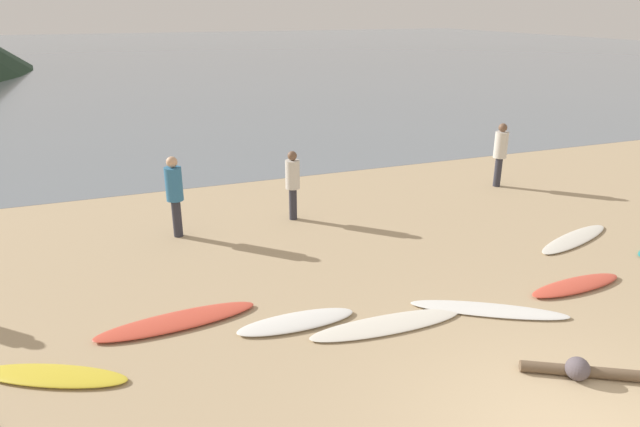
{
  "coord_description": "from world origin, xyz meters",
  "views": [
    {
      "loc": [
        -4.59,
        -3.51,
        4.74
      ],
      "look_at": [
        -0.62,
        6.89,
        0.6
      ],
      "focal_mm": 31.44,
      "sensor_mm": 36.0,
      "label": 1
    }
  ],
  "objects_px": {
    "surfboard_1": "(54,376)",
    "surfboard_6": "(576,285)",
    "person_0": "(174,190)",
    "beach_rock_near": "(578,369)",
    "surfboard_5": "(489,310)",
    "surfboard_2": "(177,321)",
    "surfboard_4": "(387,325)",
    "driftwood_log": "(604,373)",
    "surfboard_3": "(296,322)",
    "person_3": "(500,150)",
    "surfboard_7": "(574,239)",
    "person_2": "(293,180)"
  },
  "relations": [
    {
      "from": "surfboard_4",
      "to": "surfboard_5",
      "type": "relative_size",
      "value": 1.0
    },
    {
      "from": "surfboard_1",
      "to": "surfboard_2",
      "type": "bearing_deg",
      "value": 51.79
    },
    {
      "from": "person_0",
      "to": "surfboard_2",
      "type": "bearing_deg",
      "value": 179.79
    },
    {
      "from": "surfboard_2",
      "to": "person_0",
      "type": "bearing_deg",
      "value": 77.34
    },
    {
      "from": "person_0",
      "to": "surfboard_4",
      "type": "bearing_deg",
      "value": -144.89
    },
    {
      "from": "beach_rock_near",
      "to": "person_0",
      "type": "bearing_deg",
      "value": 121.73
    },
    {
      "from": "surfboard_2",
      "to": "person_2",
      "type": "relative_size",
      "value": 1.54
    },
    {
      "from": "person_3",
      "to": "driftwood_log",
      "type": "height_order",
      "value": "person_3"
    },
    {
      "from": "beach_rock_near",
      "to": "surfboard_5",
      "type": "bearing_deg",
      "value": 90.05
    },
    {
      "from": "person_2",
      "to": "surfboard_7",
      "type": "bearing_deg",
      "value": 150.51
    },
    {
      "from": "surfboard_7",
      "to": "beach_rock_near",
      "type": "xyz_separation_m",
      "value": [
        -3.59,
        -3.74,
        0.13
      ]
    },
    {
      "from": "surfboard_4",
      "to": "driftwood_log",
      "type": "bearing_deg",
      "value": -44.02
    },
    {
      "from": "surfboard_2",
      "to": "beach_rock_near",
      "type": "distance_m",
      "value": 5.9
    },
    {
      "from": "driftwood_log",
      "to": "beach_rock_near",
      "type": "distance_m",
      "value": 0.39
    },
    {
      "from": "surfboard_4",
      "to": "beach_rock_near",
      "type": "bearing_deg",
      "value": -47.6
    },
    {
      "from": "surfboard_1",
      "to": "person_0",
      "type": "xyz_separation_m",
      "value": [
        2.26,
        4.49,
        1.02
      ]
    },
    {
      "from": "surfboard_2",
      "to": "person_2",
      "type": "distance_m",
      "value": 5.03
    },
    {
      "from": "driftwood_log",
      "to": "person_0",
      "type": "bearing_deg",
      "value": 123.34
    },
    {
      "from": "surfboard_5",
      "to": "surfboard_7",
      "type": "distance_m",
      "value": 4.04
    },
    {
      "from": "surfboard_3",
      "to": "person_3",
      "type": "bearing_deg",
      "value": 33.21
    },
    {
      "from": "surfboard_3",
      "to": "surfboard_6",
      "type": "distance_m",
      "value": 5.1
    },
    {
      "from": "surfboard_5",
      "to": "driftwood_log",
      "type": "bearing_deg",
      "value": -48.59
    },
    {
      "from": "surfboard_7",
      "to": "surfboard_1",
      "type": "bearing_deg",
      "value": 168.27
    },
    {
      "from": "surfboard_6",
      "to": "beach_rock_near",
      "type": "bearing_deg",
      "value": -137.39
    },
    {
      "from": "surfboard_6",
      "to": "driftwood_log",
      "type": "distance_m",
      "value": 2.7
    },
    {
      "from": "surfboard_4",
      "to": "driftwood_log",
      "type": "relative_size",
      "value": 1.17
    },
    {
      "from": "surfboard_5",
      "to": "person_3",
      "type": "xyz_separation_m",
      "value": [
        4.47,
        5.65,
        1.01
      ]
    },
    {
      "from": "surfboard_4",
      "to": "surfboard_6",
      "type": "distance_m",
      "value": 3.76
    },
    {
      "from": "person_0",
      "to": "surfboard_1",
      "type": "bearing_deg",
      "value": 160.95
    },
    {
      "from": "surfboard_6",
      "to": "person_0",
      "type": "height_order",
      "value": "person_0"
    },
    {
      "from": "surfboard_3",
      "to": "surfboard_7",
      "type": "xyz_separation_m",
      "value": [
        6.68,
        1.08,
        -0.01
      ]
    },
    {
      "from": "surfboard_3",
      "to": "surfboard_4",
      "type": "relative_size",
      "value": 0.75
    },
    {
      "from": "beach_rock_near",
      "to": "surfboard_2",
      "type": "bearing_deg",
      "value": 145.36
    },
    {
      "from": "surfboard_3",
      "to": "beach_rock_near",
      "type": "height_order",
      "value": "beach_rock_near"
    },
    {
      "from": "surfboard_6",
      "to": "surfboard_2",
      "type": "bearing_deg",
      "value": 165.82
    },
    {
      "from": "surfboard_1",
      "to": "surfboard_4",
      "type": "height_order",
      "value": "surfboard_1"
    },
    {
      "from": "person_3",
      "to": "beach_rock_near",
      "type": "distance_m",
      "value": 8.82
    },
    {
      "from": "surfboard_4",
      "to": "beach_rock_near",
      "type": "xyz_separation_m",
      "value": [
        1.78,
        -2.09,
        0.13
      ]
    },
    {
      "from": "driftwood_log",
      "to": "beach_rock_near",
      "type": "height_order",
      "value": "beach_rock_near"
    },
    {
      "from": "surfboard_3",
      "to": "person_0",
      "type": "relative_size",
      "value": 1.08
    },
    {
      "from": "surfboard_3",
      "to": "surfboard_4",
      "type": "bearing_deg",
      "value": -23.42
    },
    {
      "from": "surfboard_1",
      "to": "surfboard_2",
      "type": "xyz_separation_m",
      "value": [
        1.75,
        0.82,
        0.01
      ]
    },
    {
      "from": "surfboard_1",
      "to": "surfboard_6",
      "type": "distance_m",
      "value": 8.6
    },
    {
      "from": "surfboard_6",
      "to": "beach_rock_near",
      "type": "xyz_separation_m",
      "value": [
        -1.98,
        -2.04,
        0.11
      ]
    },
    {
      "from": "surfboard_2",
      "to": "beach_rock_near",
      "type": "relative_size",
      "value": 7.92
    },
    {
      "from": "surfboard_5",
      "to": "person_3",
      "type": "distance_m",
      "value": 7.27
    },
    {
      "from": "surfboard_1",
      "to": "surfboard_3",
      "type": "distance_m",
      "value": 3.52
    },
    {
      "from": "surfboard_4",
      "to": "surfboard_6",
      "type": "height_order",
      "value": "surfboard_6"
    },
    {
      "from": "surfboard_1",
      "to": "surfboard_3",
      "type": "bearing_deg",
      "value": 28.93
    },
    {
      "from": "person_0",
      "to": "person_2",
      "type": "bearing_deg",
      "value": -80.23
    }
  ]
}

